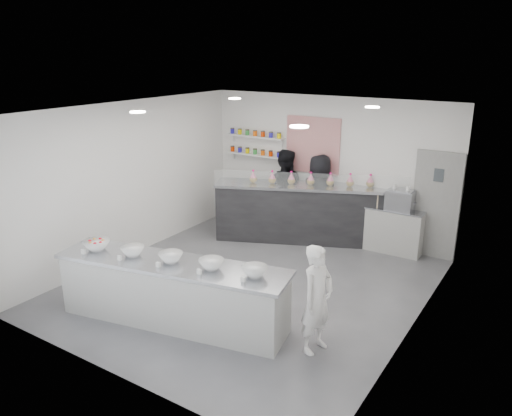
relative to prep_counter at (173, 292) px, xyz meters
The scene contains 26 objects.
floor 1.72m from the prep_counter, 79.59° to the left, with size 6.00×6.00×0.00m, color #515156.
ceiling 3.01m from the prep_counter, 79.59° to the left, with size 6.00×6.00×0.00m, color white.
back_wall 4.75m from the prep_counter, 86.30° to the left, with size 5.50×5.50×0.00m, color white.
left_wall 3.11m from the prep_counter, 146.42° to the left, with size 6.00×6.00×0.00m, color white.
right_wall 3.60m from the prep_counter, 28.09° to the left, with size 6.00×6.00×0.00m, color white.
back_door 5.31m from the prep_counter, 60.52° to the left, with size 0.88×0.04×2.10m, color gray.
pattern_panel 4.83m from the prep_counter, 90.64° to the left, with size 1.25×0.03×1.20m, color #B92932.
jar_shelf_lower 4.88m from the prep_counter, 107.77° to the left, with size 1.45×0.22×0.04m, color silver.
jar_shelf_upper 5.00m from the prep_counter, 107.77° to the left, with size 1.45×0.22×0.04m, color silver.
preserve_jars 4.94m from the prep_counter, 107.85° to the left, with size 1.45×0.10×0.56m, color #D03000, non-canonical shape.
downlight_0 2.80m from the prep_counter, 150.34° to the left, with size 0.24×0.24×0.02m, color white.
downlight_1 3.08m from the prep_counter, 20.26° to the left, with size 0.24×0.24×0.02m, color white.
downlight_2 4.23m from the prep_counter, 108.84° to the left, with size 0.24×0.24×0.02m, color white.
downlight_3 4.42m from the prep_counter, 62.23° to the left, with size 0.24×0.24×0.02m, color white.
prep_counter is the anchor object (origin of this frame).
back_bar 4.09m from the prep_counter, 87.36° to the left, with size 3.95×0.72×1.22m, color black.
sneeze_guard 3.89m from the prep_counter, 85.04° to the left, with size 3.90×0.02×0.33m, color white.
espresso_ledge 4.78m from the prep_counter, 67.24° to the left, with size 1.22×0.39×0.90m, color #A7A8A4.
espresso_machine 4.87m from the prep_counter, 65.93° to the left, with size 0.52×0.36×0.39m, color #93969E.
cup_stacks 4.68m from the prep_counter, 71.48° to the left, with size 0.24×0.24×0.31m, color tan, non-canonical shape.
prep_bowls 0.55m from the prep_counter, ahead, with size 2.96×0.46×0.14m, color white, non-canonical shape.
label_cards 0.72m from the prep_counter, 101.41° to the right, with size 2.66×0.04×0.07m, color white, non-canonical shape.
cookie_bags 4.18m from the prep_counter, 87.36° to the left, with size 2.56×0.16×0.28m, color #DC618C, non-canonical shape.
woman_prep 2.18m from the prep_counter, 13.04° to the left, with size 0.55×0.36×1.51m, color white.
staff_left 4.39m from the prep_counter, 97.58° to the left, with size 0.90×0.70×1.85m, color black.
staff_right 4.36m from the prep_counter, 86.38° to the left, with size 0.89×0.58×1.83m, color black.
Camera 1 is at (4.30, -6.54, 3.90)m, focal length 35.00 mm.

